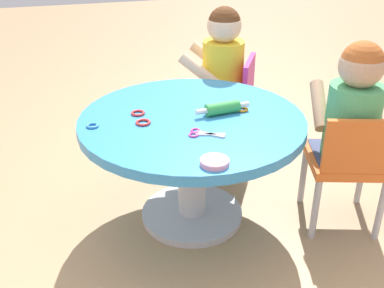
{
  "coord_description": "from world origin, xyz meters",
  "views": [
    {
      "loc": [
        -1.62,
        0.45,
        1.24
      ],
      "look_at": [
        0.0,
        0.0,
        0.36
      ],
      "focal_mm": 43.68,
      "sensor_mm": 36.0,
      "label": 1
    }
  ],
  "objects_px": {
    "seated_child_right": "(222,58)",
    "rolling_pin": "(223,108)",
    "craft_table": "(192,142)",
    "seated_child_left": "(354,106)",
    "child_chair_left": "(348,162)",
    "child_chair_right": "(228,100)",
    "craft_scissors": "(202,133)"
  },
  "relations": [
    {
      "from": "seated_child_right",
      "to": "rolling_pin",
      "type": "xyz_separation_m",
      "value": [
        -0.55,
        0.18,
        -0.03
      ]
    },
    {
      "from": "child_chair_left",
      "to": "child_chair_right",
      "type": "height_order",
      "value": "same"
    },
    {
      "from": "child_chair_left",
      "to": "seated_child_left",
      "type": "height_order",
      "value": "seated_child_left"
    },
    {
      "from": "seated_child_left",
      "to": "child_chair_left",
      "type": "bearing_deg",
      "value": 163.12
    },
    {
      "from": "craft_scissors",
      "to": "craft_table",
      "type": "bearing_deg",
      "value": -2.33
    },
    {
      "from": "seated_child_right",
      "to": "craft_table",
      "type": "bearing_deg",
      "value": 150.51
    },
    {
      "from": "seated_child_left",
      "to": "craft_scissors",
      "type": "distance_m",
      "value": 0.61
    },
    {
      "from": "child_chair_left",
      "to": "seated_child_left",
      "type": "bearing_deg",
      "value": -16.88
    },
    {
      "from": "child_chair_left",
      "to": "seated_child_right",
      "type": "bearing_deg",
      "value": 20.29
    },
    {
      "from": "child_chair_left",
      "to": "rolling_pin",
      "type": "relative_size",
      "value": 2.32
    },
    {
      "from": "rolling_pin",
      "to": "seated_child_right",
      "type": "bearing_deg",
      "value": -18.44
    },
    {
      "from": "child_chair_right",
      "to": "craft_scissors",
      "type": "relative_size",
      "value": 3.77
    },
    {
      "from": "child_chair_left",
      "to": "craft_scissors",
      "type": "height_order",
      "value": "child_chair_left"
    },
    {
      "from": "seated_child_right",
      "to": "craft_scissors",
      "type": "relative_size",
      "value": 3.59
    },
    {
      "from": "seated_child_left",
      "to": "craft_scissors",
      "type": "relative_size",
      "value": 3.59
    },
    {
      "from": "craft_table",
      "to": "seated_child_right",
      "type": "relative_size",
      "value": 1.76
    },
    {
      "from": "craft_table",
      "to": "rolling_pin",
      "type": "xyz_separation_m",
      "value": [
        -0.0,
        -0.13,
        0.14
      ]
    },
    {
      "from": "rolling_pin",
      "to": "child_chair_right",
      "type": "bearing_deg",
      "value": -22.35
    },
    {
      "from": "craft_table",
      "to": "rolling_pin",
      "type": "relative_size",
      "value": 3.89
    },
    {
      "from": "seated_child_right",
      "to": "rolling_pin",
      "type": "height_order",
      "value": "seated_child_right"
    },
    {
      "from": "craft_table",
      "to": "seated_child_right",
      "type": "distance_m",
      "value": 0.65
    },
    {
      "from": "child_chair_left",
      "to": "seated_child_right",
      "type": "distance_m",
      "value": 0.85
    },
    {
      "from": "seated_child_right",
      "to": "seated_child_left",
      "type": "bearing_deg",
      "value": -157.95
    },
    {
      "from": "child_chair_right",
      "to": "craft_scissors",
      "type": "distance_m",
      "value": 0.79
    },
    {
      "from": "child_chair_right",
      "to": "craft_scissors",
      "type": "xyz_separation_m",
      "value": [
        -0.68,
        0.35,
        0.18
      ]
    },
    {
      "from": "child_chair_right",
      "to": "rolling_pin",
      "type": "distance_m",
      "value": 0.61
    },
    {
      "from": "child_chair_right",
      "to": "rolling_pin",
      "type": "xyz_separation_m",
      "value": [
        -0.53,
        0.22,
        0.2
      ]
    },
    {
      "from": "child_chair_left",
      "to": "craft_table",
      "type": "bearing_deg",
      "value": 69.96
    },
    {
      "from": "seated_child_right",
      "to": "craft_scissors",
      "type": "bearing_deg",
      "value": 155.82
    },
    {
      "from": "craft_scissors",
      "to": "seated_child_left",
      "type": "bearing_deg",
      "value": -92.02
    },
    {
      "from": "seated_child_left",
      "to": "seated_child_right",
      "type": "height_order",
      "value": "same"
    },
    {
      "from": "craft_table",
      "to": "craft_scissors",
      "type": "xyz_separation_m",
      "value": [
        -0.16,
        0.01,
        0.12
      ]
    }
  ]
}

